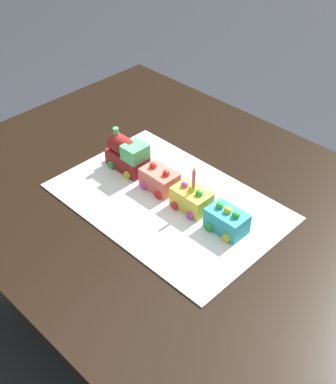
{
  "coord_description": "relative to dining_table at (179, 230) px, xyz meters",
  "views": [
    {
      "loc": [
        0.71,
        -0.76,
        1.61
      ],
      "look_at": [
        -0.02,
        -0.02,
        0.77
      ],
      "focal_mm": 47.56,
      "sensor_mm": 36.0,
      "label": 1
    }
  ],
  "objects": [
    {
      "name": "cake_board",
      "position": [
        -0.02,
        -0.02,
        0.11
      ],
      "size": [
        0.6,
        0.4,
        0.0
      ],
      "primitive_type": "cube",
      "color": "silver",
      "rests_on": "dining_table"
    },
    {
      "name": "birthday_candle",
      "position": [
        0.05,
        0.0,
        0.21
      ],
      "size": [
        0.01,
        0.01,
        0.06
      ],
      "color": "#F24C59",
      "rests_on": "cake_car_gondola_lemon"
    },
    {
      "name": "cake_car_gondola_lemon",
      "position": [
        0.04,
        0.0,
        0.14
      ],
      "size": [
        0.1,
        0.08,
        0.07
      ],
      "color": "#F4E04C",
      "rests_on": "cake_board"
    },
    {
      "name": "cake_car_caboose_turquoise",
      "position": [
        0.16,
        0.0,
        0.14
      ],
      "size": [
        0.1,
        0.08,
        0.07
      ],
      "color": "#38B7C6",
      "rests_on": "cake_board"
    },
    {
      "name": "cake_car_hopper_coral",
      "position": [
        -0.07,
        0.0,
        0.14
      ],
      "size": [
        0.1,
        0.08,
        0.07
      ],
      "color": "#F27260",
      "rests_on": "cake_board"
    },
    {
      "name": "dining_table",
      "position": [
        0.0,
        0.0,
        0.0
      ],
      "size": [
        1.4,
        1.0,
        0.74
      ],
      "color": "black",
      "rests_on": "ground"
    },
    {
      "name": "ground_plane",
      "position": [
        0.0,
        0.0,
        -0.63
      ],
      "size": [
        8.0,
        8.0,
        0.0
      ],
      "primitive_type": "plane",
      "color": "#2D3038"
    },
    {
      "name": "cake_locomotive",
      "position": [
        -0.2,
        0.0,
        0.16
      ],
      "size": [
        0.14,
        0.08,
        0.12
      ],
      "color": "maroon",
      "rests_on": "cake_board"
    }
  ]
}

